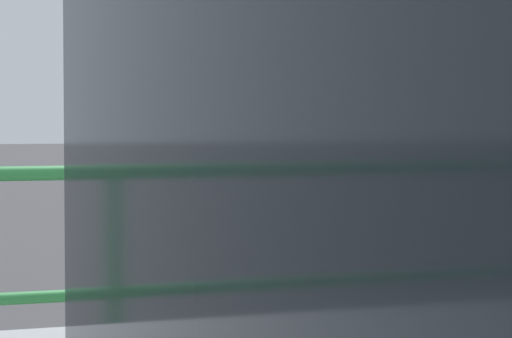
{
  "coord_description": "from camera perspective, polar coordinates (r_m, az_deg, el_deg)",
  "views": [
    {
      "loc": [
        -0.65,
        -2.29,
        1.46
      ],
      "look_at": [
        0.33,
        0.6,
        1.34
      ],
      "focal_mm": 77.21,
      "sensor_mm": 36.0,
      "label": 1
    }
  ],
  "objects": [
    {
      "name": "parking_meter",
      "position": [
        2.82,
        -6.68,
        -1.36
      ],
      "size": [
        0.19,
        0.2,
        1.54
      ],
      "rotation": [
        0.0,
        0.0,
        3.05
      ],
      "color": "slate",
      "rests_on": "sidewalk_curb"
    },
    {
      "name": "background_railing",
      "position": [
        4.58,
        -10.44,
        -3.94
      ],
      "size": [
        24.06,
        0.06,
        1.15
      ],
      "color": "#1E602D",
      "rests_on": "sidewalk_curb"
    },
    {
      "name": "pedestrian_at_meter",
      "position": [
        3.16,
        2.8,
        -3.76
      ],
      "size": [
        0.61,
        0.65,
        1.72
      ],
      "rotation": [
        0.0,
        0.0,
        -2.82
      ],
      "color": "#1E233F",
      "rests_on": "sidewalk_curb"
    }
  ]
}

